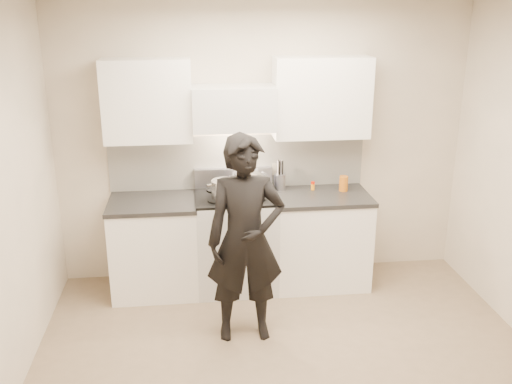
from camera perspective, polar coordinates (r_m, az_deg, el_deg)
ground_plane at (r=4.59m, az=3.52°, el=-17.29°), size 4.00×4.00×0.00m
room_shell at (r=4.22m, az=2.31°, el=3.62°), size 4.04×3.54×2.70m
stove at (r=5.55m, az=-1.99°, el=-4.89°), size 0.76×0.65×0.96m
counter_right at (r=5.68m, az=6.41°, el=-4.61°), size 0.92×0.67×0.92m
counter_left at (r=5.56m, az=-10.06°, el=-5.32°), size 0.82×0.67×0.92m
wok at (r=5.50m, az=-0.66°, el=1.28°), size 0.34×0.42×0.27m
stock_pot at (r=5.25m, az=-3.13°, el=0.30°), size 0.34×0.33×0.17m
utensil_crock at (r=5.59m, az=2.39°, el=1.14°), size 0.11×0.11×0.30m
spice_jar at (r=5.62m, az=5.70°, el=0.63°), size 0.04×0.04×0.08m
oil_glass at (r=5.62m, az=8.75°, el=0.85°), size 0.09×0.09×0.15m
person at (r=4.59m, az=-1.05°, el=-4.82°), size 0.63×0.42×1.73m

